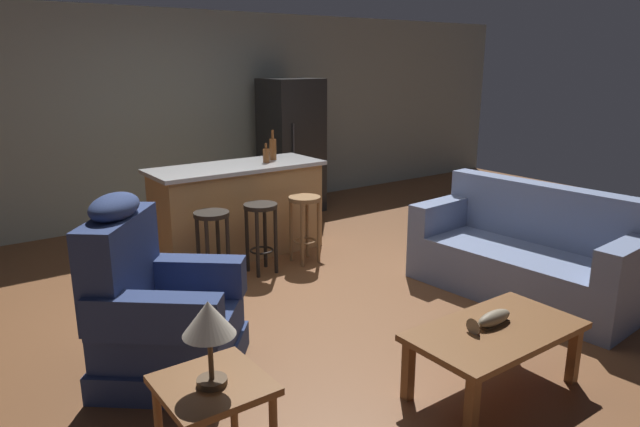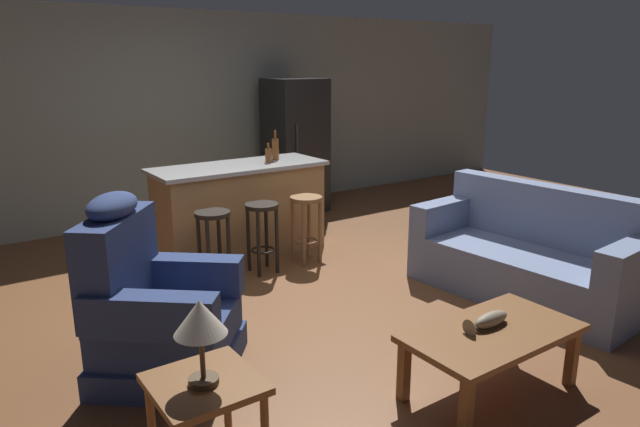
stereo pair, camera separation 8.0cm
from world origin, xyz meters
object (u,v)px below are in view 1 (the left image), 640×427
at_px(table_lamp, 209,322).
at_px(bar_stool_left, 212,234).
at_px(bottle_tall_green, 266,155).
at_px(bar_stool_right, 305,217).
at_px(fish_figurine, 491,320).
at_px(refrigerator, 291,146).
at_px(bottle_short_amber, 273,149).
at_px(end_table, 214,400).
at_px(bar_stool_middle, 261,225).
at_px(kitchen_island, 238,209).
at_px(coffee_table, 495,337).
at_px(recliner_near_lamp, 158,313).
at_px(couch, 527,256).

bearing_deg(table_lamp, bar_stool_left, 64.51).
bearing_deg(bottle_tall_green, bar_stool_right, -81.31).
relative_size(fish_figurine, refrigerator, 0.19).
bearing_deg(refrigerator, bottle_tall_green, -132.03).
bearing_deg(bottle_short_amber, end_table, -125.73).
bearing_deg(fish_figurine, end_table, 173.05).
bearing_deg(refrigerator, bar_stool_left, -138.23).
xyz_separation_m(bar_stool_left, bottle_short_amber, (1.07, 0.69, 0.60)).
xyz_separation_m(table_lamp, bar_stool_middle, (1.64, 2.39, -0.40)).
bearing_deg(fish_figurine, refrigerator, 71.96).
bearing_deg(kitchen_island, end_table, -119.92).
distance_m(coffee_table, bottle_short_amber, 3.41).
height_order(kitchen_island, bottle_tall_green, bottle_tall_green).
xyz_separation_m(recliner_near_lamp, refrigerator, (3.01, 3.04, 0.46)).
xyz_separation_m(coffee_table, bar_stool_left, (-0.62, 2.62, 0.11)).
bearing_deg(bar_stool_right, fish_figurine, -98.71).
distance_m(end_table, bottle_short_amber, 3.81).
relative_size(bar_stool_left, bar_stool_middle, 1.00).
distance_m(end_table, bottle_tall_green, 3.63).
relative_size(recliner_near_lamp, bottle_short_amber, 3.78).
xyz_separation_m(bar_stool_middle, bottle_tall_green, (0.42, 0.58, 0.56)).
height_order(fish_figurine, bottle_short_amber, bottle_short_amber).
xyz_separation_m(end_table, bar_stool_middle, (1.63, 2.37, 0.01)).
height_order(couch, bar_stool_middle, couch).
xyz_separation_m(table_lamp, bottle_short_amber, (2.21, 3.08, 0.20)).
height_order(end_table, bottle_tall_green, bottle_tall_green).
relative_size(coffee_table, recliner_near_lamp, 0.92).
xyz_separation_m(coffee_table, table_lamp, (-1.76, 0.23, 0.50)).
bearing_deg(bottle_tall_green, coffee_table, -95.38).
height_order(recliner_near_lamp, end_table, recliner_near_lamp).
bearing_deg(bottle_short_amber, couch, -67.27).
bearing_deg(table_lamp, fish_figurine, -6.24).
xyz_separation_m(refrigerator, bottle_tall_green, (-1.13, -1.25, 0.15)).
distance_m(kitchen_island, bottle_short_amber, 0.76).
height_order(recliner_near_lamp, bottle_short_amber, bottle_short_amber).
relative_size(coffee_table, bar_stool_left, 1.62).
bearing_deg(refrigerator, kitchen_island, -140.42).
height_order(coffee_table, couch, couch).
bearing_deg(end_table, bottle_short_amber, 54.27).
bearing_deg(couch, fish_figurine, 22.48).
bearing_deg(table_lamp, bottle_tall_green, 55.23).
relative_size(bottle_tall_green, bottle_short_amber, 0.64).
height_order(coffee_table, bottle_tall_green, bottle_tall_green).
xyz_separation_m(coffee_table, kitchen_island, (-0.02, 3.25, 0.11)).
height_order(coffee_table, refrigerator, refrigerator).
bearing_deg(bar_stool_right, bar_stool_middle, 180.00).
relative_size(recliner_near_lamp, bottle_tall_green, 5.88).
xyz_separation_m(couch, recliner_near_lamp, (-3.08, 0.60, 0.08)).
xyz_separation_m(coffee_table, recliner_near_lamp, (-1.58, 1.41, 0.06)).
bearing_deg(bottle_short_amber, coffee_table, -97.77).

